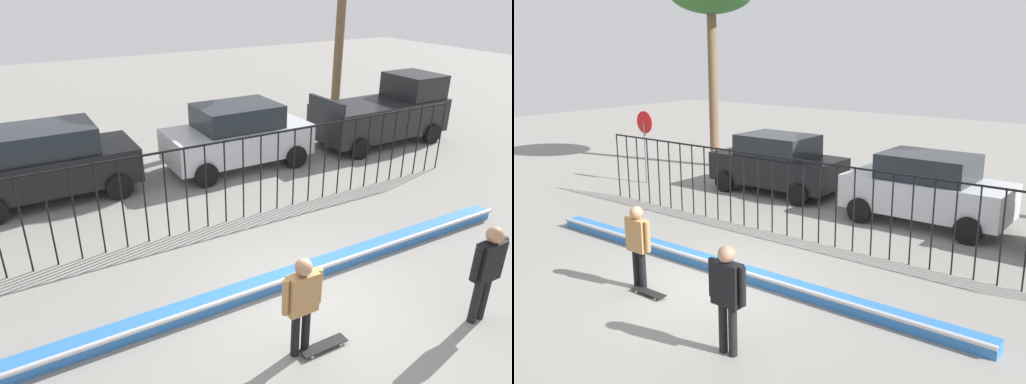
# 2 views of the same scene
# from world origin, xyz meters

# --- Properties ---
(ground_plane) EXTENTS (60.00, 60.00, 0.00)m
(ground_plane) POSITION_xyz_m (0.00, 0.00, 0.00)
(ground_plane) COLOR gray
(bowl_coping_ledge) EXTENTS (11.00, 0.40, 0.27)m
(bowl_coping_ledge) POSITION_xyz_m (0.00, 0.60, 0.12)
(bowl_coping_ledge) COLOR #2D6BB7
(bowl_coping_ledge) RESTS_ON ground
(perimeter_fence) EXTENTS (14.04, 0.04, 2.00)m
(perimeter_fence) POSITION_xyz_m (0.00, 3.37, 1.21)
(perimeter_fence) COLOR black
(perimeter_fence) RESTS_ON ground
(skateboarder) EXTENTS (0.68, 0.25, 1.68)m
(skateboarder) POSITION_xyz_m (-0.88, -1.00, 1.01)
(skateboarder) COLOR black
(skateboarder) RESTS_ON ground
(skateboard) EXTENTS (0.80, 0.20, 0.07)m
(skateboard) POSITION_xyz_m (-0.51, -1.12, 0.06)
(skateboard) COLOR black
(skateboard) RESTS_ON ground
(camera_operator) EXTENTS (0.71, 0.27, 1.76)m
(camera_operator) POSITION_xyz_m (2.12, -1.81, 1.06)
(camera_operator) COLOR black
(camera_operator) RESTS_ON ground
(parked_car_black) EXTENTS (4.30, 2.12, 1.90)m
(parked_car_black) POSITION_xyz_m (-3.30, 6.80, 0.97)
(parked_car_black) COLOR black
(parked_car_black) RESTS_ON ground
(parked_car_silver) EXTENTS (4.30, 2.12, 1.90)m
(parked_car_silver) POSITION_xyz_m (1.89, 6.43, 0.97)
(parked_car_silver) COLOR #B7BABF
(parked_car_silver) RESTS_ON ground
(pickup_truck) EXTENTS (4.70, 2.12, 2.24)m
(pickup_truck) POSITION_xyz_m (7.37, 6.06, 1.04)
(pickup_truck) COLOR black
(pickup_truck) RESTS_ON ground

